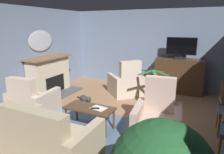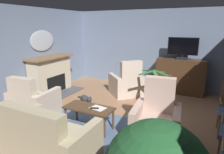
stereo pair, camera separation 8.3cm
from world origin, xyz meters
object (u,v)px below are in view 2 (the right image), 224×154
object	(u,v)px
fireplace	(51,76)
armchair_by_fireplace	(127,84)
sofa_floral	(47,142)
cat	(86,98)
television	(183,48)
wall_mirror_oval	(42,41)
armchair_in_far_corner	(156,122)
coffee_table	(89,110)
folded_newspaper	(98,108)
armchair_near_window	(33,103)
potted_plant_leafy_by_curtain	(152,98)
tv_remote	(94,108)
tv_cabinet	(180,77)

from	to	relation	value
fireplace	armchair_by_fireplace	world-z (taller)	fireplace
sofa_floral	cat	world-z (taller)	sofa_floral
television	cat	xyz separation A→B (m)	(-2.20, -1.94, -1.32)
wall_mirror_oval	armchair_in_far_corner	distance (m)	4.18
coffee_table	folded_newspaper	bearing A→B (deg)	13.32
armchair_near_window	potted_plant_leafy_by_curtain	xyz separation A→B (m)	(2.31, 1.72, -0.05)
tv_remote	folded_newspaper	distance (m)	0.07
tv_remote	fireplace	bearing A→B (deg)	129.22
fireplace	tv_remote	bearing A→B (deg)	-29.66
fireplace	coffee_table	xyz separation A→B (m)	(2.26, -1.35, -0.15)
tv_remote	potted_plant_leafy_by_curtain	xyz separation A→B (m)	(0.71, 1.62, -0.20)
fireplace	potted_plant_leafy_by_curtain	world-z (taller)	fireplace
armchair_in_far_corner	potted_plant_leafy_by_curtain	distance (m)	1.46
coffee_table	sofa_floral	world-z (taller)	sofa_floral
wall_mirror_oval	tv_cabinet	bearing A→B (deg)	25.80
armchair_near_window	armchair_in_far_corner	bearing A→B (deg)	6.86
fireplace	cat	size ratio (longest dim) A/B	2.60
wall_mirror_oval	folded_newspaper	size ratio (longest dim) A/B	3.11
armchair_by_fireplace	fireplace	bearing A→B (deg)	-156.88
folded_newspaper	armchair_in_far_corner	world-z (taller)	armchair_in_far_corner
television	armchair_in_far_corner	world-z (taller)	television
television	cat	bearing A→B (deg)	-138.60
sofa_floral	armchair_near_window	size ratio (longest dim) A/B	1.41
armchair_near_window	television	bearing A→B (deg)	49.73
television	armchair_by_fireplace	xyz separation A→B (m)	(-1.40, -0.87, -1.08)
coffee_table	armchair_in_far_corner	world-z (taller)	armchair_in_far_corner
fireplace	wall_mirror_oval	bearing A→B (deg)	180.00
wall_mirror_oval	armchair_by_fireplace	bearing A→B (deg)	20.94
armchair_in_far_corner	potted_plant_leafy_by_curtain	xyz separation A→B (m)	(-0.47, 1.38, -0.07)
television	potted_plant_leafy_by_curtain	distance (m)	1.95
armchair_in_far_corner	armchair_near_window	bearing A→B (deg)	-173.14
armchair_near_window	armchair_by_fireplace	bearing A→B (deg)	60.53
tv_cabinet	television	size ratio (longest dim) A/B	1.66
tv_cabinet	armchair_near_window	xyz separation A→B (m)	(-2.75, -3.29, -0.19)
folded_newspaper	armchair_near_window	distance (m)	1.65
television	armchair_near_window	size ratio (longest dim) A/B	0.86
tv_remote	armchair_near_window	world-z (taller)	armchair_near_window
armchair_near_window	cat	world-z (taller)	armchair_near_window
tv_remote	wall_mirror_oval	bearing A→B (deg)	131.58
wall_mirror_oval	television	size ratio (longest dim) A/B	1.07
tv_cabinet	coffee_table	xyz separation A→B (m)	(-1.29, -3.19, -0.10)
armchair_by_fireplace	coffee_table	bearing A→B (deg)	-87.17
wall_mirror_oval	armchair_near_window	distance (m)	2.21
wall_mirror_oval	tv_remote	distance (m)	3.18
coffee_table	armchair_by_fireplace	world-z (taller)	armchair_by_fireplace
fireplace	folded_newspaper	size ratio (longest dim) A/B	5.28
tv_cabinet	folded_newspaper	xyz separation A→B (m)	(-1.11, -3.14, -0.04)
tv_remote	potted_plant_leafy_by_curtain	world-z (taller)	potted_plant_leafy_by_curtain
coffee_table	potted_plant_leafy_by_curtain	xyz separation A→B (m)	(0.85, 1.61, -0.13)
fireplace	armchair_in_far_corner	distance (m)	3.75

